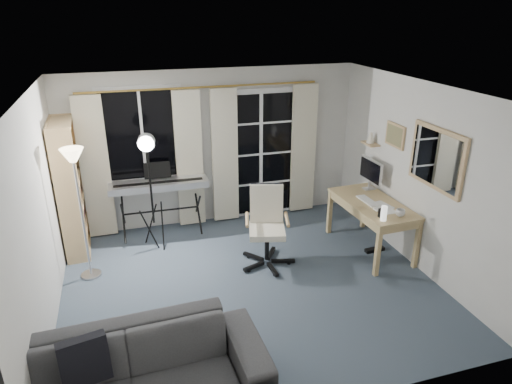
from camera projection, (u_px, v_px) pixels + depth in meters
floor at (250, 285)px, 5.72m from camera, size 4.50×4.00×0.02m
window at (142, 135)px, 6.62m from camera, size 1.20×0.08×1.40m
french_door at (260, 155)px, 7.28m from camera, size 1.32×0.09×2.11m
curtains at (206, 158)px, 6.93m from camera, size 3.60×0.07×2.13m
bookshelf at (68, 192)px, 6.19m from camera, size 0.33×0.88×1.87m
torchiere_lamp at (75, 176)px, 5.38m from camera, size 0.35×0.35×1.71m
keyboard_piano at (159, 186)px, 6.68m from camera, size 1.44×0.72×1.04m
studio_light at (148, 156)px, 6.03m from camera, size 0.33×0.34×1.73m
office_chair at (267, 218)px, 6.04m from camera, size 0.74×0.73×1.06m
desk at (372, 208)px, 6.31m from camera, size 0.74×1.39×0.73m
monitor at (371, 171)px, 6.63m from camera, size 0.18×0.52×0.45m
desk_clutter at (377, 220)px, 6.12m from camera, size 0.41×0.83×0.92m
mug at (400, 212)px, 5.84m from camera, size 0.12×0.10×0.12m
wall_mirror at (437, 159)px, 5.42m from camera, size 0.04×0.94×0.74m
framed_print at (395, 135)px, 6.20m from camera, size 0.03×0.42×0.32m
wall_shelf at (371, 140)px, 6.69m from camera, size 0.16×0.30×0.18m
sofa at (128, 368)px, 3.77m from camera, size 2.35×0.76×0.91m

